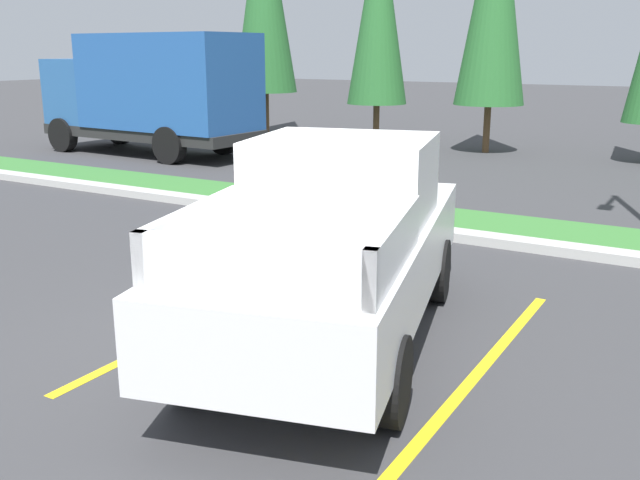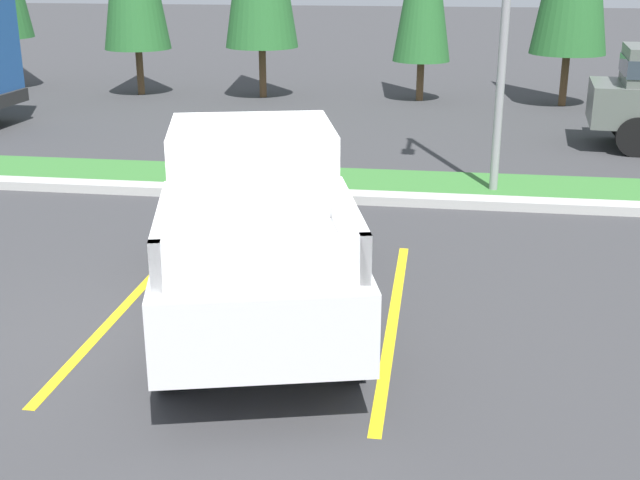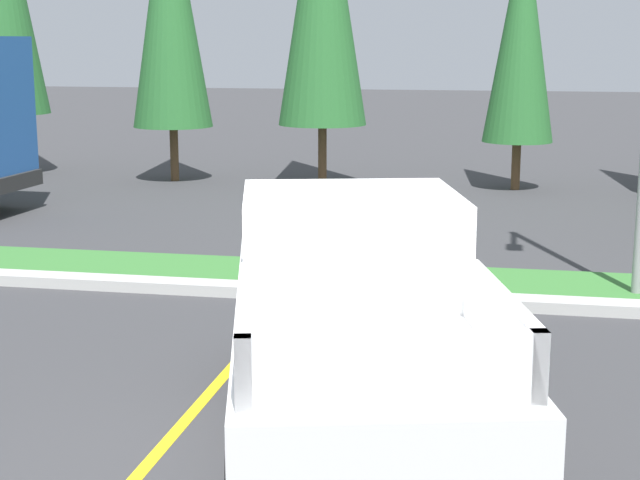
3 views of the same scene
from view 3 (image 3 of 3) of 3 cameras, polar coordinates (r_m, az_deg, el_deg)
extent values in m
plane|color=#38383A|center=(8.08, -1.91, -12.76)|extent=(120.00, 120.00, 0.00)
cube|color=yellow|center=(8.72, -8.39, -10.97)|extent=(0.12, 4.80, 0.01)
cube|color=yellow|center=(8.28, 12.81, -12.41)|extent=(0.12, 4.80, 0.01)
cube|color=#B2B2AD|center=(12.70, 3.17, -3.27)|extent=(56.00, 0.40, 0.15)
cube|color=#387533|center=(13.77, 3.80, -2.30)|extent=(56.00, 1.80, 0.06)
cylinder|color=black|center=(9.65, -4.00, -6.25)|extent=(0.46, 0.81, 0.76)
cylinder|color=black|center=(9.77, 6.07, -6.05)|extent=(0.46, 0.81, 0.76)
cube|color=white|center=(8.05, 1.95, -6.14)|extent=(3.14, 5.51, 0.76)
cube|color=white|center=(8.13, 1.79, -0.12)|extent=(2.11, 1.99, 0.84)
cube|color=#2D3842|center=(8.93, 1.31, 1.26)|extent=(1.58, 0.46, 0.63)
cube|color=white|center=(6.45, -4.37, -5.10)|extent=(0.57, 1.86, 0.44)
cube|color=white|center=(6.64, 10.50, -4.78)|extent=(0.57, 1.86, 0.44)
cube|color=white|center=(5.64, 4.22, -7.58)|extent=(1.77, 0.55, 0.44)
cube|color=silver|center=(10.56, 0.65, -3.17)|extent=(1.79, 0.61, 0.28)
cylinder|color=brown|center=(26.05, -17.73, 5.38)|extent=(0.20, 0.20, 1.52)
cylinder|color=brown|center=(23.79, -8.50, 5.00)|extent=(0.20, 0.20, 1.30)
cylinder|color=brown|center=(22.87, 0.14, 4.99)|extent=(0.20, 0.20, 1.41)
cylinder|color=brown|center=(22.58, 11.36, 4.27)|extent=(0.20, 0.20, 1.09)
cone|color=#28662D|center=(22.40, 11.67, 11.96)|extent=(1.57, 1.57, 4.96)
camera|label=1|loc=(2.66, 66.26, -3.51)|focal=40.10mm
camera|label=2|loc=(1.25, 150.34, 14.58)|focal=46.32mm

